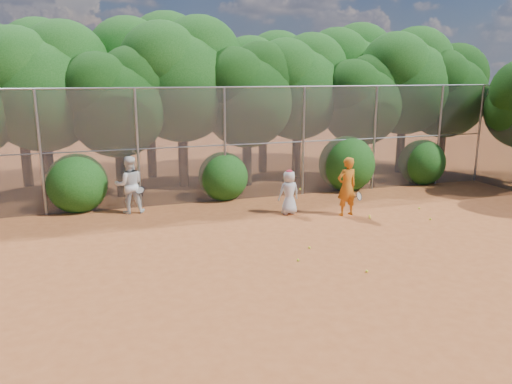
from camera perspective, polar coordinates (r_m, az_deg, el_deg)
name	(u,v)px	position (r m, az deg, el deg)	size (l,w,h in m)	color
ground	(324,252)	(12.96, 7.74, -6.86)	(80.00, 80.00, 0.00)	#A24F24
fence_back	(249,143)	(17.87, -0.84, 5.67)	(20.05, 0.09, 4.03)	gray
tree_1	(42,82)	(19.49, -23.23, 11.48)	(4.64, 4.03, 6.35)	black
tree_2	(118,98)	(18.77, -15.53, 10.26)	(3.99, 3.47, 5.47)	black
tree_3	(182,75)	(20.04, -8.48, 13.09)	(4.89, 4.26, 6.70)	black
tree_4	(248,92)	(20.05, -0.94, 11.41)	(4.19, 3.64, 5.73)	black
tree_5	(299,83)	(21.66, 4.89, 12.28)	(4.51, 3.92, 6.17)	black
tree_6	(362,97)	(21.90, 12.03, 10.53)	(3.86, 3.36, 5.29)	black
tree_7	(406,77)	(23.73, 16.75, 12.43)	(4.77, 4.14, 6.53)	black
tree_8	(447,88)	(24.69, 20.96, 11.06)	(4.25, 3.70, 5.82)	black
tree_9	(19,77)	(21.88, -25.45, 11.83)	(4.83, 4.20, 6.62)	black
tree_10	(149,69)	(22.08, -12.14, 13.56)	(5.15, 4.48, 7.06)	black
tree_11	(264,80)	(22.80, 0.91, 12.67)	(4.64, 4.03, 6.35)	black
tree_12	(348,72)	(25.17, 10.45, 13.33)	(5.02, 4.37, 6.88)	black
bush_0	(77,181)	(17.55, -19.79, 1.23)	(2.00, 2.00, 2.00)	#144711
bush_1	(223,174)	(18.11, -3.77, 2.04)	(1.80, 1.80, 1.80)	#144711
bush_2	(347,161)	(19.89, 10.32, 3.47)	(2.20, 2.20, 2.20)	#144711
bush_3	(422,160)	(21.79, 18.44, 3.46)	(1.90, 1.90, 1.90)	#144711
player_yellow	(347,187)	(16.15, 10.33, 0.61)	(0.88, 0.60, 1.89)	#C86A17
player_teen	(289,192)	(16.12, 3.79, -0.01)	(0.74, 0.51, 1.46)	silver
player_white	(129,185)	(16.70, -14.28, 0.81)	(0.94, 0.83, 1.88)	white
ball_0	(370,218)	(16.12, 12.88, -2.88)	(0.07, 0.07, 0.07)	yellow
ball_1	(369,216)	(16.33, 12.84, -2.67)	(0.07, 0.07, 0.07)	yellow
ball_2	(367,271)	(11.88, 12.55, -8.83)	(0.07, 0.07, 0.07)	yellow
ball_3	(430,219)	(16.49, 19.30, -2.94)	(0.07, 0.07, 0.07)	yellow
ball_4	(298,260)	(12.30, 4.82, -7.76)	(0.07, 0.07, 0.07)	yellow
ball_5	(419,208)	(17.68, 18.15, -1.77)	(0.07, 0.07, 0.07)	yellow
ball_6	(309,248)	(13.17, 6.13, -6.33)	(0.07, 0.07, 0.07)	yellow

